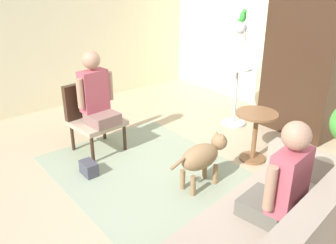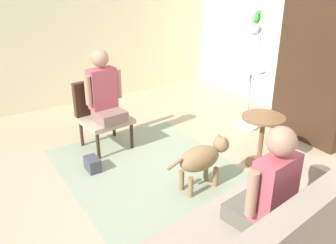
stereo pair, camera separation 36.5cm
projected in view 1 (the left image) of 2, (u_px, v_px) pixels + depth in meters
ground_plane at (182, 184)px, 4.07m from camera, size 7.61×7.61×0.00m
back_wall at (331, 29)px, 5.04m from camera, size 6.94×0.12×2.89m
left_wall at (70, 19)px, 5.98m from camera, size 0.12×5.89×2.89m
area_rug at (168, 186)px, 4.03m from camera, size 3.15×1.90×0.01m
couch at (284, 231)px, 2.89m from camera, size 1.20×1.90×0.91m
armchair at (91, 112)px, 4.69m from camera, size 0.62×0.64×0.88m
person_on_couch at (283, 182)px, 2.72m from camera, size 0.48×0.52×0.86m
person_on_armchair at (96, 93)px, 4.48m from camera, size 0.45×0.51×0.90m
round_end_table at (255, 131)px, 4.43m from camera, size 0.51×0.51×0.63m
dog at (203, 156)px, 3.91m from camera, size 0.29×0.81×0.57m
bird_cage_stand at (237, 73)px, 5.29m from camera, size 0.41×0.41×1.54m
parrot at (243, 16)px, 4.96m from camera, size 0.17×0.10×0.18m
armoire_cabinet at (307, 58)px, 5.00m from camera, size 1.05×0.56×2.15m
handbag at (89, 168)px, 4.22m from camera, size 0.23×0.14×0.17m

